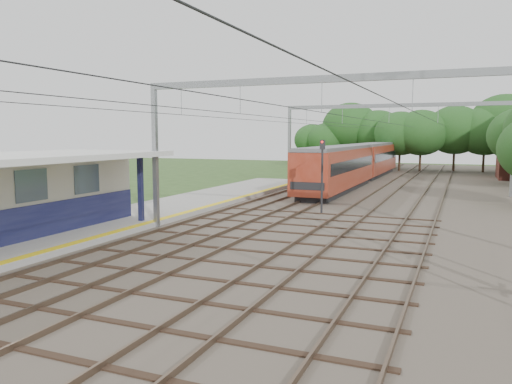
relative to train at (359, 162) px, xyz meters
The scene contains 8 objects.
ballast_bed 13.38m from the train, 70.11° to the right, with size 18.00×90.00×0.10m, color #473D33.
platform 29.35m from the train, 103.83° to the right, with size 5.00×52.00×0.35m, color gray.
yellow_stripe 28.88m from the train, 99.48° to the right, with size 0.45×52.00×0.01m, color yellow.
rail_tracks 12.73m from the train, 80.87° to the right, with size 11.80×88.00×0.15m.
catenary_system 17.94m from the train, 77.24° to the right, with size 17.22×88.00×7.00m.
tree_band 15.58m from the train, 73.52° to the left, with size 31.72×30.88×8.82m.
train is the anchor object (origin of this frame).
signal_post 20.42m from the train, 84.80° to the right, with size 0.34×0.30×4.30m.
Camera 1 is at (8.72, -5.32, 4.55)m, focal length 35.00 mm.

